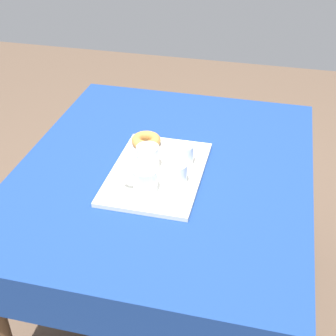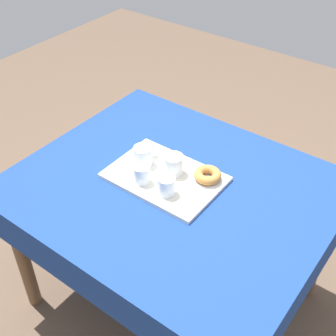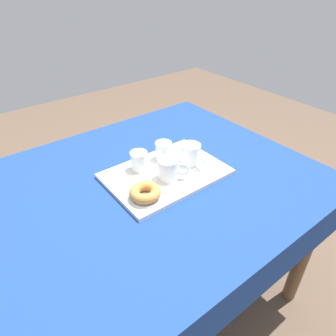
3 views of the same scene
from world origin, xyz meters
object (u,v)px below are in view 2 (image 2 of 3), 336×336
object	(u,v)px
tea_mug_left	(173,165)
tea_mug_right	(143,156)
serving_tray	(165,177)
dining_table	(173,202)
water_glass_far	(142,175)
water_glass_near	(167,186)
donut_plate_left	(207,179)
sugar_donut_left	(208,175)

from	to	relation	value
tea_mug_left	tea_mug_right	world-z (taller)	same
serving_tray	tea_mug_left	xyz separation A→B (m)	(0.01, 0.04, 0.05)
serving_tray	tea_mug_left	distance (m)	0.06
dining_table	tea_mug_left	world-z (taller)	tea_mug_left
water_glass_far	water_glass_near	bearing A→B (deg)	1.05
tea_mug_right	serving_tray	bearing A→B (deg)	-4.68
serving_tray	tea_mug_right	size ratio (longest dim) A/B	3.77
donut_plate_left	tea_mug_left	bearing A→B (deg)	-162.40
dining_table	water_glass_near	xyz separation A→B (m)	(0.02, -0.07, 0.15)
water_glass_near	water_glass_far	bearing A→B (deg)	-178.95
dining_table	sugar_donut_left	distance (m)	0.20
water_glass_near	donut_plate_left	size ratio (longest dim) A/B	0.65
dining_table	donut_plate_left	xyz separation A→B (m)	(0.10, 0.10, 0.11)
tea_mug_right	tea_mug_left	bearing A→B (deg)	11.96
tea_mug_right	water_glass_near	size ratio (longest dim) A/B	1.59
sugar_donut_left	tea_mug_left	bearing A→B (deg)	-162.40
serving_tray	water_glass_near	distance (m)	0.12
dining_table	serving_tray	bearing A→B (deg)	166.02
serving_tray	donut_plate_left	world-z (taller)	donut_plate_left
tea_mug_right	water_glass_far	world-z (taller)	tea_mug_right
donut_plate_left	water_glass_near	bearing A→B (deg)	-116.84
water_glass_far	sugar_donut_left	world-z (taller)	water_glass_far
dining_table	tea_mug_right	size ratio (longest dim) A/B	10.30
dining_table	tea_mug_left	distance (m)	0.16
water_glass_far	donut_plate_left	distance (m)	0.27
donut_plate_left	tea_mug_right	bearing A→B (deg)	-165.15
water_glass_near	donut_plate_left	world-z (taller)	water_glass_near
serving_tray	water_glass_far	world-z (taller)	water_glass_far
tea_mug_left	water_glass_far	size ratio (longest dim) A/B	1.34
donut_plate_left	sugar_donut_left	bearing A→B (deg)	0.00
donut_plate_left	dining_table	bearing A→B (deg)	-136.43
dining_table	sugar_donut_left	size ratio (longest dim) A/B	11.24
serving_tray	sugar_donut_left	xyz separation A→B (m)	(0.15, 0.08, 0.03)
tea_mug_right	sugar_donut_left	size ratio (longest dim) A/B	1.09
serving_tray	water_glass_far	bearing A→B (deg)	-121.98
sugar_donut_left	donut_plate_left	bearing A→B (deg)	0.00
sugar_donut_left	serving_tray	bearing A→B (deg)	-151.62
water_glass_near	water_glass_far	size ratio (longest dim) A/B	1.00
dining_table	sugar_donut_left	bearing A→B (deg)	43.57
serving_tray	water_glass_far	size ratio (longest dim) A/B	5.98
water_glass_far	dining_table	bearing A→B (deg)	34.11
water_glass_near	tea_mug_left	bearing A→B (deg)	114.62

